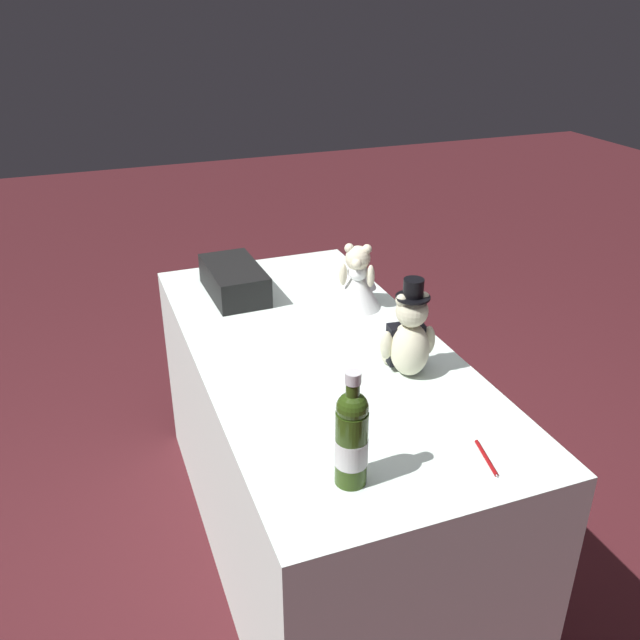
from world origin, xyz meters
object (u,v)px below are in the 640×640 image
object	(u,v)px
signing_pen	(487,459)
gift_case_black	(234,280)
teddy_bear_bride	(358,278)
champagne_bottle	(352,437)
teddy_bear_groom	(409,337)

from	to	relation	value
signing_pen	gift_case_black	bearing A→B (deg)	15.55
teddy_bear_bride	gift_case_black	xyz separation A→B (m)	(0.25, 0.38, -0.05)
champagne_bottle	gift_case_black	world-z (taller)	champagne_bottle
gift_case_black	teddy_bear_groom	bearing A→B (deg)	-155.03
champagne_bottle	signing_pen	distance (m)	0.36
teddy_bear_groom	teddy_bear_bride	bearing A→B (deg)	-5.67
signing_pen	champagne_bottle	bearing A→B (deg)	81.98
teddy_bear_groom	teddy_bear_bride	xyz separation A→B (m)	(0.48, -0.05, -0.01)
teddy_bear_groom	teddy_bear_bride	distance (m)	0.48
teddy_bear_bride	teddy_bear_groom	bearing A→B (deg)	174.33
champagne_bottle	gift_case_black	size ratio (longest dim) A/B	0.84
teddy_bear_bride	signing_pen	world-z (taller)	teddy_bear_bride
gift_case_black	teddy_bear_bride	bearing A→B (deg)	-122.70
signing_pen	gift_case_black	distance (m)	1.21
teddy_bear_groom	gift_case_black	world-z (taller)	teddy_bear_groom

